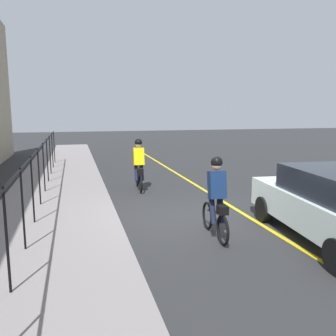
{
  "coord_description": "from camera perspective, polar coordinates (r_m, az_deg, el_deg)",
  "views": [
    {
      "loc": [
        -8.53,
        2.81,
        2.8
      ],
      "look_at": [
        2.08,
        -0.03,
        1.0
      ],
      "focal_mm": 37.7,
      "sensor_mm": 36.0,
      "label": 1
    }
  ],
  "objects": [
    {
      "name": "cyclist_lead",
      "position": [
        12.42,
        -4.74,
        0.52
      ],
      "size": [
        1.71,
        0.38,
        1.83
      ],
      "rotation": [
        0.0,
        0.0,
        -0.06
      ],
      "color": "black",
      "rests_on": "ground"
    },
    {
      "name": "sidewalk",
      "position": [
        8.98,
        -18.25,
        -8.85
      ],
      "size": [
        40.0,
        3.2,
        0.15
      ],
      "primitive_type": "cube",
      "color": "gray",
      "rests_on": "ground"
    },
    {
      "name": "patrol_sedan",
      "position": [
        8.32,
        25.2,
        -5.33
      ],
      "size": [
        4.56,
        2.27,
        1.58
      ],
      "rotation": [
        0.0,
        0.0,
        -0.1
      ],
      "color": "white",
      "rests_on": "ground"
    },
    {
      "name": "iron_fence",
      "position": [
        9.7,
        -20.67,
        -0.07
      ],
      "size": [
        18.81,
        0.04,
        1.6
      ],
      "color": "black",
      "rests_on": "sidewalk"
    },
    {
      "name": "cyclist_follow",
      "position": [
        7.8,
        7.83,
        -4.8
      ],
      "size": [
        1.71,
        0.38,
        1.83
      ],
      "rotation": [
        0.0,
        0.0,
        -0.06
      ],
      "color": "black",
      "rests_on": "ground"
    },
    {
      "name": "ground_plane",
      "position": [
        9.41,
        3.12,
        -8.02
      ],
      "size": [
        80.0,
        80.0,
        0.0
      ],
      "primitive_type": "plane",
      "color": "#2A2B2D"
    },
    {
      "name": "lane_line_centre",
      "position": [
        10.0,
        11.93,
        -7.14
      ],
      "size": [
        36.0,
        0.12,
        0.01
      ],
      "primitive_type": "cube",
      "color": "yellow",
      "rests_on": "ground"
    }
  ]
}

